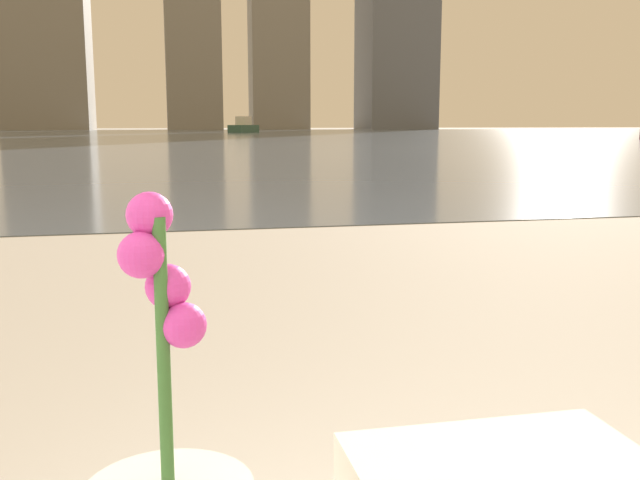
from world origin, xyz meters
The scene contains 3 objects.
harbor_water centered at (0.00, 62.00, 0.01)m, with size 180.00×110.00×0.01m.
harbor_boat_2 centered at (8.39, 79.56, 0.63)m, with size 3.86×4.81×1.75m.
skyline_tower_3 centered at (4.84, 118.00, 13.38)m, with size 8.51×9.24×26.76m.
Camera 1 is at (-0.61, 0.25, 1.01)m, focal length 40.00 mm.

